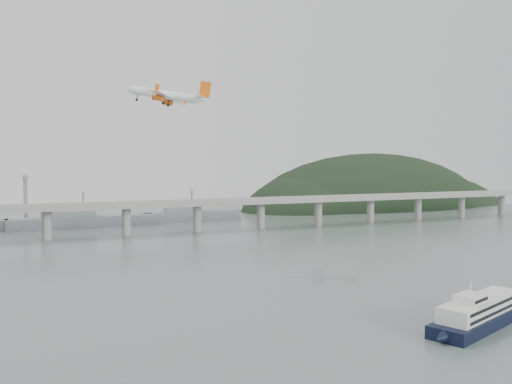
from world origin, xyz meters
name	(u,v)px	position (x,y,z in m)	size (l,w,h in m)	color
ground	(319,299)	(0.00, 0.00, 0.00)	(900.00, 900.00, 0.00)	slate
bridge	(168,208)	(-1.15, 200.00, 17.65)	(800.00, 22.00, 23.90)	gray
headland	(383,223)	(285.18, 331.75, -19.34)	(365.00, 155.00, 156.00)	black
ferry	(481,313)	(27.57, -48.17, 3.95)	(74.44, 32.99, 14.58)	black
airliner	(167,95)	(-38.16, 63.68, 78.26)	(34.66, 32.50, 10.52)	white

